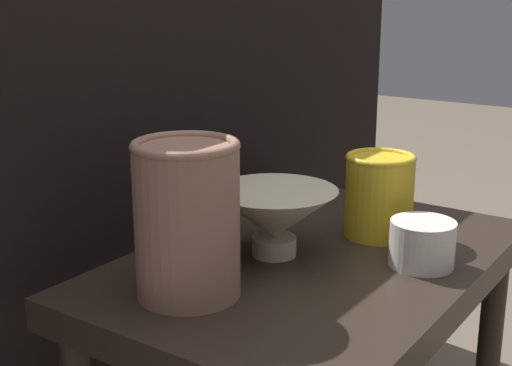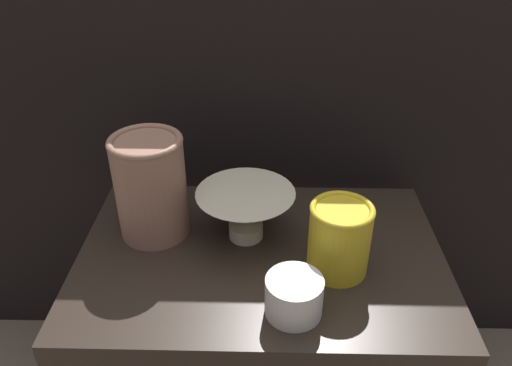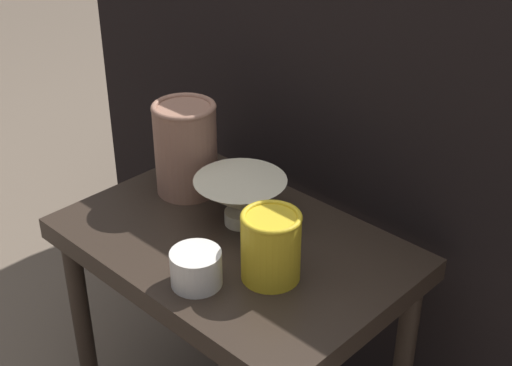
# 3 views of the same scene
# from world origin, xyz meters

# --- Properties ---
(table) EXTENTS (0.60, 0.40, 0.44)m
(table) POSITION_xyz_m (0.00, 0.00, 0.39)
(table) COLOR #2D231C
(table) RESTS_ON ground_plane
(couch_backdrop) EXTENTS (1.44, 0.50, 0.88)m
(couch_backdrop) POSITION_xyz_m (0.00, 0.50, 0.44)
(couch_backdrop) COLOR black
(couch_backdrop) RESTS_ON ground_plane
(bowl) EXTENTS (0.16, 0.16, 0.09)m
(bowl) POSITION_xyz_m (-0.03, 0.04, 0.50)
(bowl) COLOR beige
(bowl) RESTS_ON table
(vase_textured_left) EXTENTS (0.12, 0.12, 0.18)m
(vase_textured_left) POSITION_xyz_m (-0.18, 0.06, 0.54)
(vase_textured_left) COLOR #996B56
(vase_textured_left) RESTS_ON table
(vase_colorful_right) EXTENTS (0.10, 0.10, 0.12)m
(vase_colorful_right) POSITION_xyz_m (0.12, -0.04, 0.51)
(vase_colorful_right) COLOR gold
(vase_colorful_right) RESTS_ON table
(cup) EXTENTS (0.08, 0.08, 0.06)m
(cup) POSITION_xyz_m (0.05, -0.13, 0.47)
(cup) COLOR silver
(cup) RESTS_ON table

